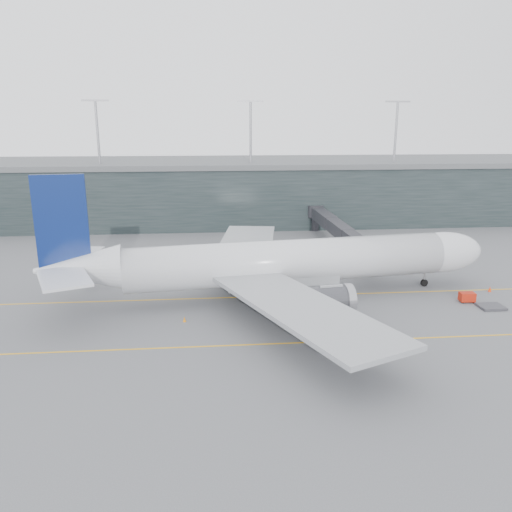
{
  "coord_description": "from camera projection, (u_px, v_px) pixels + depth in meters",
  "views": [
    {
      "loc": [
        -4.56,
        -71.7,
        24.2
      ],
      "look_at": [
        1.56,
        -4.0,
        6.09
      ],
      "focal_mm": 35.0,
      "sensor_mm": 36.0,
      "label": 1
    }
  ],
  "objects": [
    {
      "name": "ground",
      "position": [
        243.0,
        288.0,
        75.62
      ],
      "size": [
        320.0,
        320.0,
        0.0
      ],
      "primitive_type": "plane",
      "color": "#525257",
      "rests_on": "ground"
    },
    {
      "name": "taxiline_a",
      "position": [
        245.0,
        297.0,
        71.77
      ],
      "size": [
        160.0,
        0.25,
        0.02
      ],
      "primitive_type": "cube",
      "color": "gold",
      "rests_on": "ground"
    },
    {
      "name": "taxiline_b",
      "position": [
        255.0,
        344.0,
        56.37
      ],
      "size": [
        160.0,
        0.25,
        0.02
      ],
      "primitive_type": "cube",
      "color": "gold",
      "rests_on": "ground"
    },
    {
      "name": "taxiline_lead_main",
      "position": [
        263.0,
        254.0,
        95.3
      ],
      "size": [
        0.25,
        60.0,
        0.02
      ],
      "primitive_type": "cube",
      "color": "gold",
      "rests_on": "ground"
    },
    {
      "name": "terminal",
      "position": [
        229.0,
        189.0,
        129.48
      ],
      "size": [
        240.0,
        36.0,
        29.0
      ],
      "color": "black",
      "rests_on": "ground"
    },
    {
      "name": "main_aircraft",
      "position": [
        285.0,
        263.0,
        70.67
      ],
      "size": [
        64.72,
        60.36,
        18.15
      ],
      "rotation": [
        0.0,
        0.0,
        0.13
      ],
      "color": "silver",
      "rests_on": "ground"
    },
    {
      "name": "jet_bridge",
      "position": [
        337.0,
        228.0,
        97.68
      ],
      "size": [
        3.82,
        43.32,
        5.92
      ],
      "rotation": [
        0.0,
        0.0,
        0.02
      ],
      "color": "#26262A",
      "rests_on": "ground"
    },
    {
      "name": "gse_cart",
      "position": [
        467.0,
        297.0,
        69.56
      ],
      "size": [
        2.11,
        1.41,
        1.39
      ],
      "rotation": [
        0.0,
        0.0,
        -0.06
      ],
      "color": "#B11E0C",
      "rests_on": "ground"
    },
    {
      "name": "baggage_dolly",
      "position": [
        491.0,
        307.0,
        67.48
      ],
      "size": [
        3.32,
        2.68,
        0.33
      ],
      "primitive_type": "cube",
      "rotation": [
        0.0,
        0.0,
        0.02
      ],
      "color": "#36363B",
      "rests_on": "ground"
    },
    {
      "name": "uld_a",
      "position": [
        217.0,
        264.0,
        85.19
      ],
      "size": [
        2.34,
        2.04,
        1.84
      ],
      "rotation": [
        0.0,
        0.0,
        0.24
      ],
      "color": "#3C3C41",
      "rests_on": "ground"
    },
    {
      "name": "uld_b",
      "position": [
        224.0,
        262.0,
        86.25
      ],
      "size": [
        2.42,
        2.08,
        1.95
      ],
      "rotation": [
        0.0,
        0.0,
        -0.18
      ],
      "color": "#3C3C41",
      "rests_on": "ground"
    },
    {
      "name": "uld_c",
      "position": [
        237.0,
        263.0,
        85.42
      ],
      "size": [
        2.14,
        1.76,
        1.86
      ],
      "rotation": [
        0.0,
        0.0,
        -0.06
      ],
      "color": "#3C3C41",
      "rests_on": "ground"
    },
    {
      "name": "cone_nose",
      "position": [
        490.0,
        289.0,
        74.02
      ],
      "size": [
        0.5,
        0.5,
        0.8
      ],
      "primitive_type": "cone",
      "color": "#F2350D",
      "rests_on": "ground"
    },
    {
      "name": "cone_wing_stbd",
      "position": [
        337.0,
        334.0,
        58.26
      ],
      "size": [
        0.42,
        0.42,
        0.67
      ],
      "primitive_type": "cone",
      "color": "#EF380D",
      "rests_on": "ground"
    },
    {
      "name": "cone_wing_port",
      "position": [
        294.0,
        266.0,
        85.79
      ],
      "size": [
        0.5,
        0.5,
        0.8
      ],
      "primitive_type": "cone",
      "color": "#DB560C",
      "rests_on": "ground"
    },
    {
      "name": "cone_tail",
      "position": [
        184.0,
        319.0,
        62.78
      ],
      "size": [
        0.42,
        0.42,
        0.67
      ],
      "primitive_type": "cone",
      "color": "orange",
      "rests_on": "ground"
    }
  ]
}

